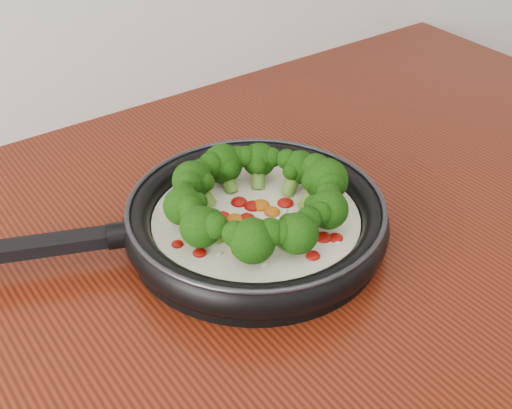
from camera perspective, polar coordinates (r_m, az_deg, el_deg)
skillet at (r=0.78m, az=-0.18°, el=-0.99°), size 0.51×0.41×0.09m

